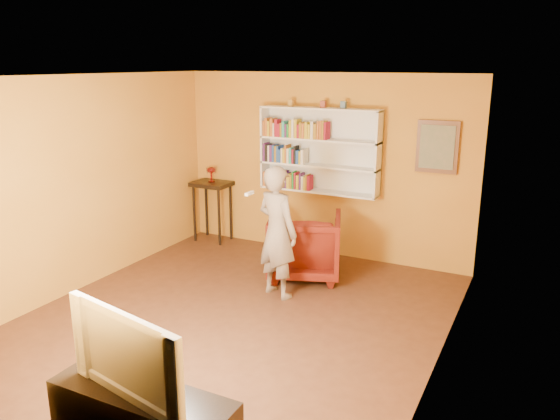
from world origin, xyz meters
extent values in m
cube|color=#442616|center=(0.00, 0.00, -0.06)|extent=(5.30, 5.80, 0.12)
cube|color=#BC7B22|center=(0.00, 2.52, 1.35)|extent=(5.30, 0.04, 2.70)
cube|color=#BC7B22|center=(0.00, -2.52, 1.35)|extent=(5.30, 0.04, 2.70)
cube|color=#BC7B22|center=(-2.27, 0.00, 1.35)|extent=(0.04, 5.80, 2.70)
cube|color=#BC7B22|center=(2.27, 0.00, 1.35)|extent=(0.04, 5.80, 2.70)
cube|color=silver|center=(0.00, 0.00, 2.73)|extent=(5.30, 5.80, 0.06)
cube|color=white|center=(0.00, 2.48, 1.60)|extent=(1.80, 0.03, 1.20)
cube|color=white|center=(-0.89, 2.35, 1.60)|extent=(0.03, 0.28, 1.20)
cube|color=white|center=(0.89, 2.35, 1.60)|extent=(0.03, 0.28, 1.20)
cube|color=white|center=(0.00, 2.35, 1.00)|extent=(1.80, 0.28, 0.03)
cube|color=white|center=(0.00, 2.35, 1.38)|extent=(1.80, 0.28, 0.03)
cube|color=white|center=(0.00, 2.35, 1.76)|extent=(1.80, 0.28, 0.03)
cube|color=white|center=(0.00, 2.35, 2.20)|extent=(1.80, 0.28, 0.03)
cube|color=#B26123|center=(-0.84, 2.30, 1.12)|extent=(0.04, 0.16, 0.22)
cube|color=gold|center=(-0.80, 2.30, 1.11)|extent=(0.03, 0.15, 0.19)
cube|color=#4F2062|center=(-0.77, 2.30, 1.14)|extent=(0.03, 0.15, 0.25)
cube|color=gold|center=(-0.74, 2.30, 1.12)|extent=(0.03, 0.17, 0.21)
cube|color=gold|center=(-0.70, 2.30, 1.14)|extent=(0.03, 0.16, 0.25)
cube|color=olive|center=(-0.67, 2.29, 1.14)|extent=(0.02, 0.14, 0.25)
cube|color=#214898|center=(-0.64, 2.30, 1.15)|extent=(0.02, 0.17, 0.26)
cube|color=black|center=(-0.61, 2.30, 1.13)|extent=(0.04, 0.16, 0.24)
cube|color=#1D8232|center=(-0.56, 2.30, 1.14)|extent=(0.04, 0.15, 0.25)
cube|color=#4F2062|center=(-0.52, 2.30, 1.14)|extent=(0.04, 0.16, 0.25)
cube|color=#4F2062|center=(-0.48, 2.31, 1.13)|extent=(0.03, 0.18, 0.22)
cube|color=gold|center=(-0.44, 2.30, 1.12)|extent=(0.04, 0.16, 0.21)
cube|color=olive|center=(-0.40, 2.30, 1.12)|extent=(0.04, 0.16, 0.21)
cube|color=#1D8232|center=(-0.36, 2.29, 1.14)|extent=(0.03, 0.15, 0.26)
cube|color=maroon|center=(-0.33, 2.30, 1.14)|extent=(0.03, 0.15, 0.25)
cube|color=gold|center=(-0.29, 2.30, 1.12)|extent=(0.04, 0.15, 0.21)
cube|color=#4F2062|center=(-0.25, 2.30, 1.14)|extent=(0.03, 0.16, 0.24)
cube|color=silver|center=(-0.21, 2.31, 1.12)|extent=(0.03, 0.19, 0.20)
cube|color=gold|center=(-0.18, 2.29, 1.11)|extent=(0.03, 0.15, 0.20)
cube|color=olive|center=(-0.15, 2.30, 1.13)|extent=(0.02, 0.16, 0.23)
cube|color=maroon|center=(-0.11, 2.30, 1.12)|extent=(0.04, 0.15, 0.22)
cube|color=#4F2062|center=(-0.84, 2.31, 1.53)|extent=(0.03, 0.17, 0.27)
cube|color=black|center=(-0.80, 2.31, 1.52)|extent=(0.04, 0.17, 0.25)
cube|color=silver|center=(-0.77, 2.30, 1.51)|extent=(0.03, 0.17, 0.24)
cube|color=#4F2062|center=(-0.73, 2.29, 1.52)|extent=(0.04, 0.14, 0.25)
cube|color=#214898|center=(-0.69, 2.31, 1.52)|extent=(0.03, 0.19, 0.25)
cube|color=olive|center=(-0.65, 2.31, 1.52)|extent=(0.03, 0.17, 0.24)
cube|color=#214898|center=(-0.62, 2.31, 1.52)|extent=(0.03, 0.19, 0.24)
cube|color=#214898|center=(-0.58, 2.31, 1.49)|extent=(0.04, 0.19, 0.19)
cube|color=silver|center=(-0.55, 2.29, 1.50)|extent=(0.02, 0.15, 0.22)
cube|color=gold|center=(-0.51, 2.31, 1.50)|extent=(0.03, 0.17, 0.21)
cube|color=#B26123|center=(-0.48, 2.31, 1.53)|extent=(0.02, 0.18, 0.26)
cube|color=silver|center=(-0.45, 2.31, 1.50)|extent=(0.03, 0.18, 0.22)
cube|color=teal|center=(-0.41, 2.31, 1.51)|extent=(0.04, 0.17, 0.23)
cube|color=maroon|center=(-0.37, 2.30, 1.50)|extent=(0.03, 0.15, 0.21)
cube|color=black|center=(-0.34, 2.29, 1.52)|extent=(0.03, 0.14, 0.26)
cube|color=#214898|center=(-0.29, 2.30, 1.50)|extent=(0.04, 0.17, 0.20)
cube|color=gold|center=(-0.26, 2.31, 1.49)|extent=(0.02, 0.17, 0.19)
cube|color=silver|center=(-0.22, 2.31, 1.50)|extent=(0.04, 0.18, 0.22)
cube|color=#B26123|center=(-0.85, 2.30, 1.89)|extent=(0.03, 0.15, 0.23)
cube|color=#B26123|center=(-0.81, 2.31, 1.91)|extent=(0.04, 0.18, 0.26)
cube|color=gold|center=(-0.77, 2.30, 1.89)|extent=(0.03, 0.16, 0.22)
cube|color=#B26123|center=(-0.72, 2.31, 1.91)|extent=(0.04, 0.17, 0.26)
cube|color=silver|center=(-0.68, 2.30, 1.87)|extent=(0.02, 0.15, 0.20)
cube|color=maroon|center=(-0.64, 2.29, 1.90)|extent=(0.04, 0.15, 0.25)
cube|color=maroon|center=(-0.60, 2.29, 1.87)|extent=(0.04, 0.14, 0.19)
cube|color=olive|center=(-0.56, 2.29, 1.88)|extent=(0.03, 0.15, 0.21)
cube|color=teal|center=(-0.52, 2.30, 1.89)|extent=(0.04, 0.17, 0.23)
cube|color=#4F2062|center=(-0.48, 2.31, 1.87)|extent=(0.03, 0.18, 0.19)
cube|color=#1D8232|center=(-0.45, 2.31, 1.87)|extent=(0.03, 0.19, 0.19)
cube|color=gold|center=(-0.41, 2.29, 1.90)|extent=(0.04, 0.14, 0.25)
cube|color=silver|center=(-0.37, 2.30, 1.91)|extent=(0.04, 0.17, 0.27)
cube|color=gold|center=(-0.32, 2.31, 1.91)|extent=(0.04, 0.17, 0.27)
cube|color=maroon|center=(-0.29, 2.30, 1.87)|extent=(0.03, 0.16, 0.20)
cube|color=olive|center=(-0.25, 2.29, 1.89)|extent=(0.04, 0.15, 0.23)
cube|color=#B26123|center=(-0.21, 2.30, 1.88)|extent=(0.04, 0.15, 0.22)
cube|color=gold|center=(-0.16, 2.29, 1.89)|extent=(0.04, 0.14, 0.23)
cube|color=gold|center=(-0.11, 2.31, 1.88)|extent=(0.03, 0.19, 0.21)
cube|color=silver|center=(-0.07, 2.30, 1.90)|extent=(0.04, 0.16, 0.25)
cube|color=olive|center=(-0.02, 2.31, 1.88)|extent=(0.04, 0.18, 0.22)
cube|color=#B26123|center=(0.02, 2.30, 1.90)|extent=(0.03, 0.17, 0.26)
cube|color=#B26123|center=(0.06, 2.29, 1.90)|extent=(0.03, 0.14, 0.26)
cube|color=olive|center=(0.10, 2.30, 1.91)|extent=(0.03, 0.17, 0.26)
cube|color=maroon|center=(0.13, 2.31, 1.90)|extent=(0.03, 0.18, 0.25)
cube|color=#A97D30|center=(-0.46, 2.35, 2.26)|extent=(0.07, 0.07, 0.10)
cube|color=brown|center=(0.05, 2.35, 2.26)|extent=(0.07, 0.07, 0.10)
cube|color=slate|center=(0.35, 2.35, 2.26)|extent=(0.07, 0.07, 0.10)
cube|color=#563018|center=(1.65, 2.46, 1.75)|extent=(0.55, 0.04, 0.70)
cube|color=gray|center=(1.65, 2.44, 1.75)|extent=(0.45, 0.02, 0.58)
cylinder|color=black|center=(-2.06, 2.08, 0.46)|extent=(0.04, 0.04, 0.91)
cylinder|color=black|center=(-1.58, 2.08, 0.46)|extent=(0.04, 0.04, 0.91)
cylinder|color=black|center=(-2.06, 2.42, 0.46)|extent=(0.04, 0.04, 0.91)
cylinder|color=black|center=(-1.58, 2.42, 0.46)|extent=(0.04, 0.04, 0.91)
cube|color=black|center=(-1.82, 2.25, 0.94)|extent=(0.60, 0.46, 0.07)
cylinder|color=maroon|center=(-1.82, 2.25, 0.99)|extent=(0.10, 0.10, 0.02)
cylinder|color=maroon|center=(-1.82, 2.25, 1.06)|extent=(0.03, 0.03, 0.13)
ellipsoid|color=maroon|center=(-1.82, 2.25, 1.17)|extent=(0.14, 0.14, 0.09)
cylinder|color=beige|center=(-1.75, 2.25, 1.17)|extent=(0.01, 0.01, 0.10)
cylinder|color=beige|center=(-1.76, 2.29, 1.17)|extent=(0.01, 0.01, 0.10)
cylinder|color=beige|center=(-1.79, 2.32, 1.17)|extent=(0.01, 0.01, 0.10)
cylinder|color=beige|center=(-1.84, 2.32, 1.17)|extent=(0.01, 0.01, 0.10)
cylinder|color=beige|center=(-1.87, 2.29, 1.17)|extent=(0.01, 0.01, 0.10)
cylinder|color=beige|center=(-1.89, 2.25, 1.17)|extent=(0.01, 0.01, 0.10)
cylinder|color=beige|center=(-1.87, 2.21, 1.17)|extent=(0.01, 0.01, 0.10)
cylinder|color=beige|center=(-1.84, 2.18, 1.17)|extent=(0.01, 0.01, 0.10)
cylinder|color=beige|center=(-1.79, 2.18, 1.17)|extent=(0.01, 0.01, 0.10)
cylinder|color=beige|center=(-1.76, 2.21, 1.17)|extent=(0.01, 0.01, 0.10)
imported|color=#490905|center=(0.17, 1.50, 0.44)|extent=(1.22, 1.24, 0.88)
imported|color=#766657|center=(0.13, 0.77, 0.83)|extent=(0.70, 0.58, 1.65)
cube|color=white|center=(-0.06, 0.43, 1.37)|extent=(0.04, 0.15, 0.04)
imported|color=black|center=(0.56, -2.25, 0.86)|extent=(1.18, 0.38, 0.67)
camera|label=1|loc=(3.03, -4.90, 2.84)|focal=35.00mm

